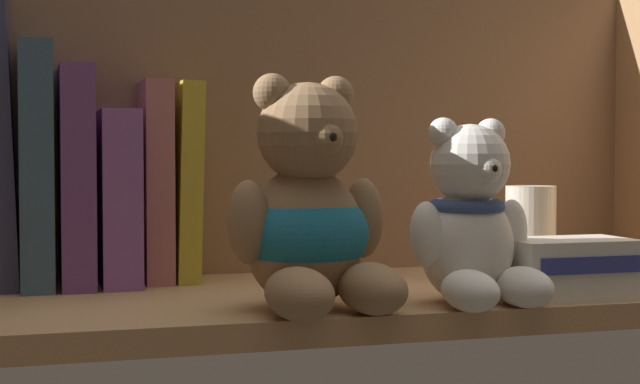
% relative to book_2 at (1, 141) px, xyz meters
% --- Properties ---
extents(shelf_board, '(0.70, 0.26, 0.02)m').
position_rel_book_2_xyz_m(shelf_board, '(0.27, -0.11, -0.13)').
color(shelf_board, tan).
rests_on(shelf_board, ground).
extents(shelf_back_panel, '(0.73, 0.01, 0.31)m').
position_rel_book_2_xyz_m(shelf_back_panel, '(0.27, 0.03, 0.01)').
color(shelf_back_panel, '#856246').
rests_on(shelf_back_panel, ground).
extents(book_2, '(0.03, 0.12, 0.25)m').
position_rel_book_2_xyz_m(book_2, '(0.00, 0.00, 0.00)').
color(book_2, '#37385E').
rests_on(book_2, shelf_board).
extents(book_3, '(0.03, 0.15, 0.21)m').
position_rel_book_2_xyz_m(book_3, '(0.03, 0.00, -0.02)').
color(book_3, '#38546F').
rests_on(book_3, shelf_board).
extents(book_4, '(0.03, 0.15, 0.19)m').
position_rel_book_2_xyz_m(book_4, '(0.06, -0.00, -0.03)').
color(book_4, '#6A3D7F').
rests_on(book_4, shelf_board).
extents(book_5, '(0.03, 0.14, 0.15)m').
position_rel_book_2_xyz_m(book_5, '(0.10, 0.00, -0.05)').
color(book_5, '#8752A0').
rests_on(book_5, shelf_board).
extents(book_6, '(0.02, 0.10, 0.18)m').
position_rel_book_2_xyz_m(book_6, '(0.13, 0.00, -0.04)').
color(book_6, '#AB6464').
rests_on(book_6, shelf_board).
extents(book_7, '(0.02, 0.10, 0.18)m').
position_rel_book_2_xyz_m(book_7, '(0.16, 0.00, -0.04)').
color(book_7, gold).
rests_on(book_7, shelf_board).
extents(teddy_bear_larger, '(0.13, 0.14, 0.17)m').
position_rel_book_2_xyz_m(teddy_bear_larger, '(0.22, -0.20, -0.06)').
color(teddy_bear_larger, '#93704C').
rests_on(teddy_bear_larger, shelf_board).
extents(teddy_bear_smaller, '(0.10, 0.11, 0.14)m').
position_rel_book_2_xyz_m(teddy_bear_smaller, '(0.34, -0.21, -0.06)').
color(teddy_bear_smaller, white).
rests_on(teddy_bear_smaller, shelf_board).
extents(pillar_candle, '(0.05, 0.05, 0.08)m').
position_rel_book_2_xyz_m(pillar_candle, '(0.46, -0.09, -0.08)').
color(pillar_candle, silver).
rests_on(pillar_candle, shelf_board).
extents(small_product_box, '(0.10, 0.06, 0.05)m').
position_rel_book_2_xyz_m(small_product_box, '(0.43, -0.20, -0.10)').
color(small_product_box, silver).
rests_on(small_product_box, shelf_board).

